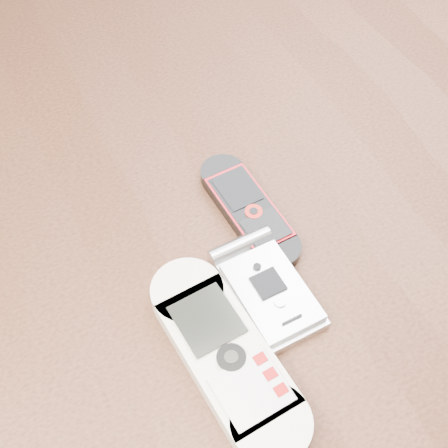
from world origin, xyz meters
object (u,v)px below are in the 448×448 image
(nokia_white, at_px, (226,355))
(table, at_px, (219,294))
(motorola_razr, at_px, (269,291))
(nokia_black_red, at_px, (249,210))

(nokia_white, bearing_deg, table, 62.48)
(table, relative_size, motorola_razr, 11.74)
(motorola_razr, bearing_deg, nokia_white, -149.84)
(table, xyz_separation_m, nokia_white, (-0.04, -0.10, 0.12))
(nokia_white, xyz_separation_m, motorola_razr, (0.05, 0.03, -0.00))
(table, bearing_deg, nokia_black_red, 12.21)
(nokia_black_red, distance_m, motorola_razr, 0.08)
(nokia_white, distance_m, nokia_black_red, 0.13)
(table, xyz_separation_m, nokia_black_red, (0.03, 0.01, 0.11))
(table, bearing_deg, motorola_razr, -81.60)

